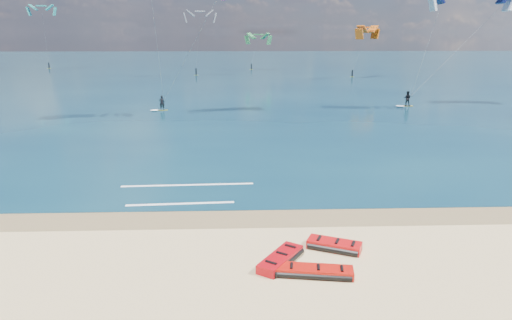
{
  "coord_description": "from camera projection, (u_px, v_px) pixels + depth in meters",
  "views": [
    {
      "loc": [
        2.76,
        -17.89,
        8.87
      ],
      "look_at": [
        3.71,
        8.0,
        1.58
      ],
      "focal_mm": 32.0,
      "sensor_mm": 36.0,
      "label": 1
    }
  ],
  "objects": [
    {
      "name": "kitesurfer_far",
      "position": [
        442.0,
        38.0,
        52.55
      ],
      "size": [
        12.82,
        4.92,
        15.43
      ],
      "rotation": [
        0.0,
        0.0,
        -0.08
      ],
      "color": "yellow",
      "rests_on": "sea"
    },
    {
      "name": "ground",
      "position": [
        218.0,
        104.0,
        57.99
      ],
      "size": [
        320.0,
        320.0,
        0.0
      ],
      "primitive_type": "plane",
      "color": "tan",
      "rests_on": "ground"
    },
    {
      "name": "distant_kites",
      "position": [
        188.0,
        46.0,
        98.75
      ],
      "size": [
        76.46,
        28.52,
        14.75
      ],
      "color": "gray",
      "rests_on": "ground"
    },
    {
      "name": "packed_kite_mid",
      "position": [
        334.0,
        249.0,
        19.31
      ],
      "size": [
        2.72,
        2.07,
        0.43
      ],
      "primitive_type": null,
      "rotation": [
        0.0,
        0.0,
        -0.41
      ],
      "color": "red",
      "rests_on": "ground"
    },
    {
      "name": "packed_kite_right",
      "position": [
        280.0,
        263.0,
        18.13
      ],
      "size": [
        2.46,
        2.89,
        0.42
      ],
      "primitive_type": null,
      "rotation": [
        0.0,
        0.0,
        0.98
      ],
      "color": "#B4070F",
      "rests_on": "ground"
    },
    {
      "name": "kitesurfer_main",
      "position": [
        173.0,
        38.0,
        48.09
      ],
      "size": [
        11.55,
        8.11,
        16.19
      ],
      "rotation": [
        0.0,
        0.0,
        0.16
      ],
      "color": "#CCC918",
      "rests_on": "sea"
    },
    {
      "name": "packed_kite_left",
      "position": [
        314.0,
        275.0,
        17.24
      ],
      "size": [
        3.22,
        1.52,
        0.39
      ],
      "primitive_type": null,
      "rotation": [
        0.0,
        0.0,
        -0.15
      ],
      "color": "red",
      "rests_on": "ground"
    },
    {
      "name": "shoreline_foam",
      "position": [
        185.0,
        192.0,
        26.02
      ],
      "size": [
        7.87,
        3.64,
        0.01
      ],
      "color": "white",
      "rests_on": "ground"
    },
    {
      "name": "wet_sand_strip",
      "position": [
        184.0,
        219.0,
        22.4
      ],
      "size": [
        320.0,
        2.4,
        0.01
      ],
      "primitive_type": "cube",
      "color": "brown",
      "rests_on": "ground"
    },
    {
      "name": "sea",
      "position": [
        228.0,
        67.0,
        119.55
      ],
      "size": [
        320.0,
        200.0,
        0.04
      ],
      "primitive_type": "cube",
      "color": "#0B2A3F",
      "rests_on": "ground"
    }
  ]
}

